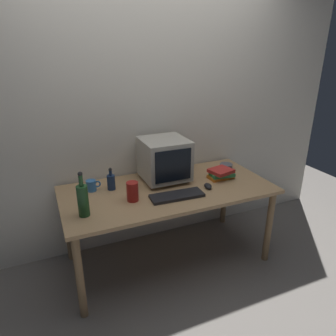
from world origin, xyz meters
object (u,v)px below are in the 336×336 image
(metal_canister, at_px, (132,191))
(keyboard, at_px, (177,196))
(mug, at_px, (91,186))
(cd_spindle, at_px, (226,166))
(computer_mouse, at_px, (208,186))
(book_stack, at_px, (221,174))
(bottle_short, at_px, (111,181))
(bottle_tall, at_px, (83,199))
(crt_monitor, at_px, (164,159))

(metal_canister, bearing_deg, keyboard, -14.14)
(mug, height_order, cd_spindle, mug)
(computer_mouse, relative_size, metal_canister, 0.67)
(computer_mouse, bearing_deg, book_stack, 44.18)
(bottle_short, bearing_deg, bottle_tall, -128.79)
(bottle_short, relative_size, cd_spindle, 1.58)
(keyboard, xyz_separation_m, metal_canister, (-0.33, 0.08, 0.06))
(bottle_tall, height_order, mug, bottle_tall)
(keyboard, height_order, mug, mug)
(keyboard, bearing_deg, crt_monitor, 86.04)
(cd_spindle, bearing_deg, bottle_tall, -165.31)
(bottle_tall, bearing_deg, metal_canister, 12.44)
(crt_monitor, relative_size, book_stack, 1.71)
(computer_mouse, bearing_deg, crt_monitor, 145.01)
(bottle_tall, relative_size, bottle_short, 1.73)
(crt_monitor, height_order, book_stack, crt_monitor)
(metal_canister, bearing_deg, computer_mouse, -2.96)
(metal_canister, bearing_deg, bottle_short, 111.72)
(bottle_tall, bearing_deg, cd_spindle, 14.69)
(keyboard, distance_m, bottle_short, 0.55)
(crt_monitor, xyz_separation_m, keyboard, (-0.04, -0.35, -0.18))
(mug, bearing_deg, computer_mouse, -20.21)
(keyboard, bearing_deg, cd_spindle, 30.58)
(computer_mouse, height_order, cd_spindle, cd_spindle)
(keyboard, xyz_separation_m, computer_mouse, (0.31, 0.05, 0.01))
(bottle_tall, distance_m, metal_canister, 0.39)
(bottle_short, distance_m, mug, 0.16)
(cd_spindle, bearing_deg, keyboard, -152.12)
(bottle_tall, bearing_deg, book_stack, 8.19)
(bottle_tall, bearing_deg, computer_mouse, 2.81)
(crt_monitor, xyz_separation_m, cd_spindle, (0.65, 0.02, -0.17))
(crt_monitor, xyz_separation_m, mug, (-0.62, 0.03, -0.15))
(bottle_short, bearing_deg, keyboard, -38.24)
(keyboard, distance_m, metal_canister, 0.34)
(bottle_tall, bearing_deg, bottle_short, 51.21)
(bottle_tall, xyz_separation_m, book_stack, (1.22, 0.18, -0.08))
(book_stack, bearing_deg, computer_mouse, -148.56)
(book_stack, xyz_separation_m, mug, (-1.10, 0.20, -0.00))
(bottle_tall, relative_size, cd_spindle, 2.73)
(mug, relative_size, cd_spindle, 1.00)
(computer_mouse, relative_size, cd_spindle, 0.83)
(crt_monitor, bearing_deg, book_stack, -19.71)
(crt_monitor, distance_m, cd_spindle, 0.67)
(computer_mouse, distance_m, cd_spindle, 0.50)
(bottle_tall, relative_size, metal_canister, 2.19)
(book_stack, bearing_deg, bottle_tall, -171.81)
(bottle_tall, distance_m, book_stack, 1.23)
(computer_mouse, height_order, bottle_tall, bottle_tall)
(keyboard, bearing_deg, metal_canister, 168.56)
(bottle_short, bearing_deg, mug, 165.71)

